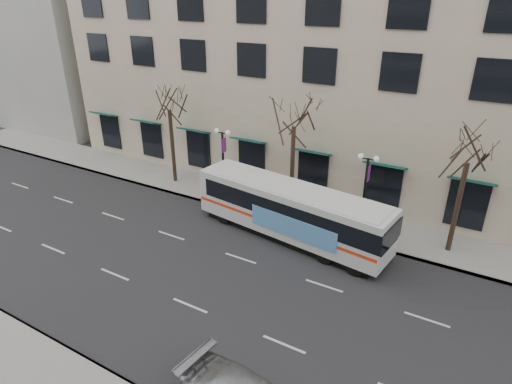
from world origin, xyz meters
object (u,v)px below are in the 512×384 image
Objects in this scene: tree_far_left at (168,97)px; lamp_post_right at (365,191)px; tree_far_mid at (294,112)px; lamp_post_left at (223,161)px; tree_far_right at (471,146)px; city_bus at (292,210)px.

tree_far_left reaches higher than lamp_post_right.
lamp_post_left is (-4.99, -0.60, -3.96)m from tree_far_mid.
lamp_post_right is at bearing -173.15° from tree_far_right.
city_bus is (-8.56, -3.02, -4.60)m from tree_far_right.
tree_far_left reaches higher than tree_far_right.
tree_far_left is 1.03× the size of tree_far_right.
lamp_post_left is 0.41× the size of city_bus.
tree_far_right is (10.00, -0.00, -0.48)m from tree_far_mid.
tree_far_right is 10.17m from city_bus.
tree_far_left is 1.60× the size of lamp_post_right.
tree_far_left reaches higher than city_bus.
tree_far_mid reaches higher than lamp_post_right.
lamp_post_left is at bearing 167.27° from city_bus.
lamp_post_right is at bearing -6.83° from tree_far_mid.
tree_far_left is at bearing -180.00° from tree_far_mid.
tree_far_left is 1.60× the size of lamp_post_left.
tree_far_right is 15.40m from lamp_post_left.
tree_far_mid reaches higher than tree_far_left.
tree_far_right reaches higher than city_bus.
lamp_post_right is at bearing 41.96° from city_bus.
tree_far_left is 10.00m from tree_far_mid.
lamp_post_left is at bearing 180.00° from lamp_post_right.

